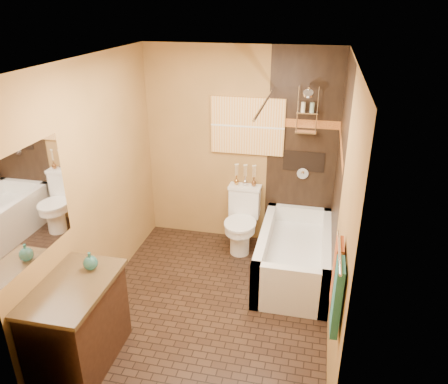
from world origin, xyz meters
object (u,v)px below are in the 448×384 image
(sunset_painting, at_px, (247,126))
(bathtub, at_px, (294,258))
(vanity, at_px, (78,324))
(toilet, at_px, (242,220))

(sunset_painting, relative_size, bathtub, 0.60)
(sunset_painting, distance_m, vanity, 2.91)
(bathtub, height_order, toilet, toilet)
(toilet, distance_m, vanity, 2.43)
(sunset_painting, xyz_separation_m, bathtub, (0.70, -0.73, -1.33))
(sunset_painting, height_order, toilet, sunset_painting)
(sunset_painting, relative_size, toilet, 1.12)
(toilet, xyz_separation_m, vanity, (-1.02, -2.21, 0.01))
(toilet, relative_size, vanity, 0.86)
(vanity, bearing_deg, sunset_painting, 67.17)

